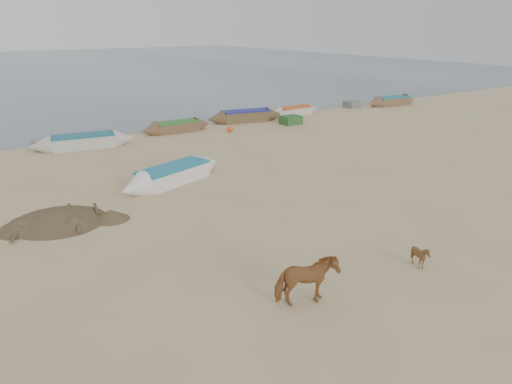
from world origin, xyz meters
The scene contains 7 objects.
ground centered at (0.00, 0.00, 0.00)m, with size 140.00×140.00×0.00m, color tan.
cow_adult centered at (-2.76, -2.44, 0.74)m, with size 0.79×1.74×1.47m, color #9A6032.
calf_front centered at (1.70, -2.83, 0.41)m, with size 0.66×0.74×0.82m, color brown.
near_canoe centered at (-0.84, 9.94, 0.43)m, with size 6.51×1.36×0.85m, color white, non-canonical shape.
debris_pile centered at (-6.89, 7.89, 0.22)m, with size 3.75×3.75×0.43m, color brown.
waterline_canoes centered at (0.47, 20.47, 0.41)m, with size 60.02×4.03×0.93m.
beach_clutter centered at (4.02, 19.57, 0.30)m, with size 47.25×4.28×0.64m.
Camera 1 is at (-10.90, -11.75, 7.54)m, focal length 35.00 mm.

